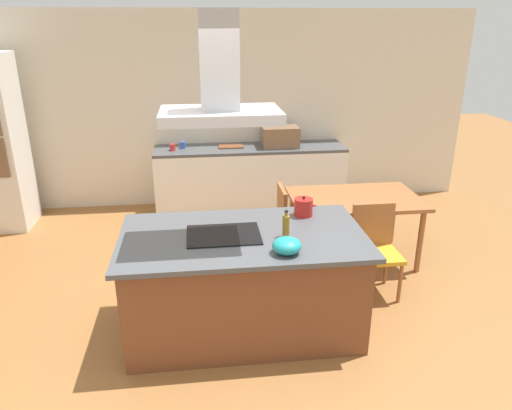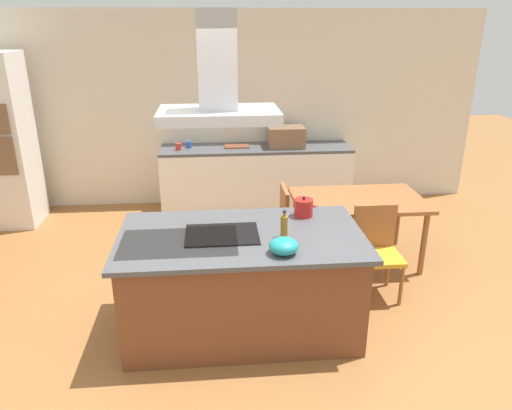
% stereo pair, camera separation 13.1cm
% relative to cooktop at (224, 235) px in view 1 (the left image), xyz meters
% --- Properties ---
extents(ground, '(16.00, 16.00, 0.00)m').
position_rel_cooktop_xyz_m(ground, '(0.16, 1.50, -0.91)').
color(ground, '#936033').
extents(wall_back, '(7.20, 0.10, 2.70)m').
position_rel_cooktop_xyz_m(wall_back, '(0.16, 3.25, 0.44)').
color(wall_back, beige).
rests_on(wall_back, ground).
extents(kitchen_island, '(2.03, 1.14, 0.90)m').
position_rel_cooktop_xyz_m(kitchen_island, '(0.16, 0.00, -0.45)').
color(kitchen_island, brown).
rests_on(kitchen_island, ground).
extents(cooktop, '(0.60, 0.44, 0.01)m').
position_rel_cooktop_xyz_m(cooktop, '(0.00, 0.00, 0.00)').
color(cooktop, black).
rests_on(cooktop, kitchen_island).
extents(tea_kettle, '(0.22, 0.17, 0.18)m').
position_rel_cooktop_xyz_m(tea_kettle, '(0.74, 0.35, 0.07)').
color(tea_kettle, '#B21E19').
rests_on(tea_kettle, kitchen_island).
extents(olive_oil_bottle, '(0.06, 0.06, 0.23)m').
position_rel_cooktop_xyz_m(olive_oil_bottle, '(0.50, -0.08, 0.09)').
color(olive_oil_bottle, olive).
rests_on(olive_oil_bottle, kitchen_island).
extents(mixing_bowl, '(0.22, 0.22, 0.12)m').
position_rel_cooktop_xyz_m(mixing_bowl, '(0.46, -0.37, 0.06)').
color(mixing_bowl, teal).
rests_on(mixing_bowl, kitchen_island).
extents(back_counter, '(2.65, 0.62, 0.90)m').
position_rel_cooktop_xyz_m(back_counter, '(0.54, 2.88, -0.46)').
color(back_counter, white).
rests_on(back_counter, ground).
extents(countertop_microwave, '(0.50, 0.38, 0.28)m').
position_rel_cooktop_xyz_m(countertop_microwave, '(0.96, 2.88, 0.13)').
color(countertop_microwave, brown).
rests_on(countertop_microwave, back_counter).
extents(coffee_mug_red, '(0.08, 0.08, 0.09)m').
position_rel_cooktop_xyz_m(coffee_mug_red, '(-0.52, 2.82, 0.04)').
color(coffee_mug_red, red).
rests_on(coffee_mug_red, back_counter).
extents(coffee_mug_blue, '(0.08, 0.08, 0.09)m').
position_rel_cooktop_xyz_m(coffee_mug_blue, '(-0.38, 2.94, 0.04)').
color(coffee_mug_blue, '#2D56B2').
rests_on(coffee_mug_blue, back_counter).
extents(cutting_board, '(0.34, 0.24, 0.02)m').
position_rel_cooktop_xyz_m(cutting_board, '(0.28, 2.93, 0.00)').
color(cutting_board, brown).
rests_on(cutting_board, back_counter).
extents(dining_table, '(1.40, 0.90, 0.75)m').
position_rel_cooktop_xyz_m(dining_table, '(1.50, 1.14, -0.24)').
color(dining_table, '#995B33').
rests_on(dining_table, ground).
extents(chair_facing_island, '(0.42, 0.42, 0.89)m').
position_rel_cooktop_xyz_m(chair_facing_island, '(1.50, 0.48, -0.40)').
color(chair_facing_island, gold).
rests_on(chair_facing_island, ground).
extents(chair_at_left_end, '(0.42, 0.42, 0.89)m').
position_rel_cooktop_xyz_m(chair_at_left_end, '(0.58, 1.14, -0.40)').
color(chair_at_left_end, gold).
rests_on(chair_at_left_end, ground).
extents(range_hood, '(0.90, 0.55, 0.78)m').
position_rel_cooktop_xyz_m(range_hood, '(-0.00, 0.00, 1.20)').
color(range_hood, '#ADADB2').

